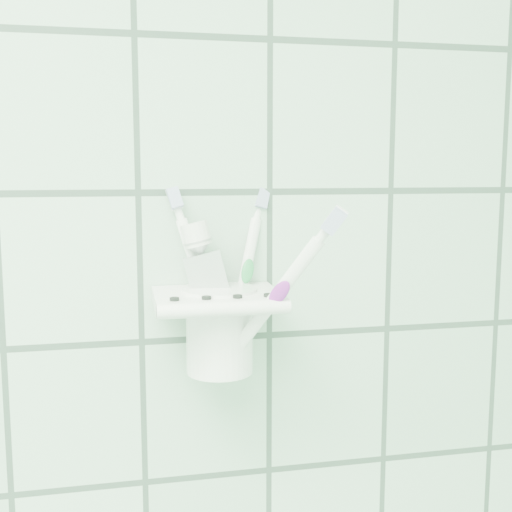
{
  "coord_description": "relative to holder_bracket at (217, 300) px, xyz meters",
  "views": [
    {
      "loc": [
        0.55,
        0.52,
        1.44
      ],
      "look_at": [
        0.67,
        1.1,
        1.35
      ],
      "focal_mm": 45.0,
      "sensor_mm": 36.0,
      "label": 1
    }
  ],
  "objects": [
    {
      "name": "holder_bracket",
      "position": [
        0.0,
        0.0,
        0.0
      ],
      "size": [
        0.13,
        0.1,
        0.04
      ],
      "color": "white",
      "rests_on": "wall_back"
    },
    {
      "name": "cup",
      "position": [
        0.0,
        0.0,
        -0.03
      ],
      "size": [
        0.08,
        0.08,
        0.09
      ],
      "color": "white",
      "rests_on": "holder_bracket"
    },
    {
      "name": "toothbrush_pink",
      "position": [
        0.01,
        -0.0,
        0.03
      ],
      "size": [
        0.05,
        0.05,
        0.19
      ],
      "rotation": [
        -0.27,
        -0.26,
        0.07
      ],
      "color": "white",
      "rests_on": "cup"
    },
    {
      "name": "toothbrush_blue",
      "position": [
        0.01,
        0.01,
        0.03
      ],
      "size": [
        0.05,
        0.05,
        0.19
      ],
      "rotation": [
        -0.24,
        0.29,
        0.11
      ],
      "color": "white",
      "rests_on": "cup"
    },
    {
      "name": "toothbrush_orange",
      "position": [
        0.0,
        -0.01,
        0.04
      ],
      "size": [
        0.1,
        0.08,
        0.2
      ],
      "rotation": [
        0.22,
        0.62,
        -0.3
      ],
      "color": "white",
      "rests_on": "cup"
    },
    {
      "name": "toothpaste_tube",
      "position": [
        0.01,
        0.01,
        0.02
      ],
      "size": [
        0.06,
        0.04,
        0.16
      ],
      "rotation": [
        -0.05,
        -0.24,
        -0.12
      ],
      "color": "silver",
      "rests_on": "cup"
    }
  ]
}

